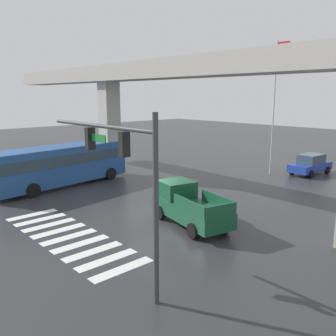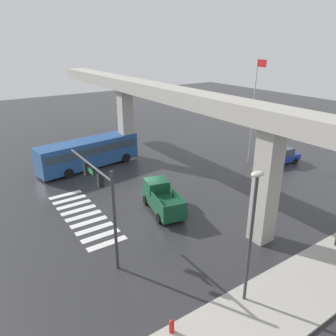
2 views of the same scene
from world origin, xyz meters
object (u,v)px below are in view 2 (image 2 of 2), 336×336
at_px(pickup_truck, 162,198).
at_px(sedan_blue, 281,156).
at_px(flagpole, 254,105).
at_px(city_bus, 89,152).
at_px(street_lamp_near_corner, 252,225).
at_px(traffic_signal_mast, 101,191).
at_px(fire_hydrant, 172,327).

distance_m(pickup_truck, sedan_blue, 16.51).
xyz_separation_m(sedan_blue, flagpole, (-2.13, -2.69, 5.45)).
xyz_separation_m(city_bus, street_lamp_near_corner, (22.65, -0.55, 2.83)).
distance_m(traffic_signal_mast, street_lamp_near_corner, 8.84).
distance_m(city_bus, street_lamp_near_corner, 22.83).
bearing_deg(traffic_signal_mast, flagpole, 107.93).
height_order(traffic_signal_mast, fire_hydrant, traffic_signal_mast).
bearing_deg(pickup_truck, fire_hydrant, -30.83).
bearing_deg(sedan_blue, city_bus, -120.95).
bearing_deg(fire_hydrant, city_bus, 167.74).
bearing_deg(fire_hydrant, street_lamp_near_corner, 84.66).
bearing_deg(street_lamp_near_corner, city_bus, 178.60).
xyz_separation_m(sedan_blue, traffic_signal_mast, (4.29, -22.53, 3.54)).
height_order(city_bus, street_lamp_near_corner, street_lamp_near_corner).
distance_m(street_lamp_near_corner, flagpole, 21.13).
xyz_separation_m(street_lamp_near_corner, flagpole, (-14.16, 15.58, 1.75)).
distance_m(street_lamp_near_corner, fire_hydrant, 5.96).
height_order(city_bus, fire_hydrant, city_bus).
height_order(pickup_truck, flagpole, flagpole).
height_order(street_lamp_near_corner, fire_hydrant, street_lamp_near_corner).
bearing_deg(fire_hydrant, pickup_truck, 149.17).
distance_m(traffic_signal_mast, flagpole, 20.94).
bearing_deg(fire_hydrant, flagpole, 124.72).
bearing_deg(pickup_truck, sedan_blue, 94.91).
relative_size(sedan_blue, fire_hydrant, 5.17).
xyz_separation_m(traffic_signal_mast, fire_hydrant, (7.34, -0.02, -3.96)).
height_order(traffic_signal_mast, street_lamp_near_corner, street_lamp_near_corner).
bearing_deg(pickup_truck, city_bus, -174.01).
height_order(pickup_truck, fire_hydrant, pickup_truck).
height_order(city_bus, sedan_blue, city_bus).
bearing_deg(fire_hydrant, sedan_blue, 117.28).
bearing_deg(fire_hydrant, traffic_signal_mast, 179.87).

